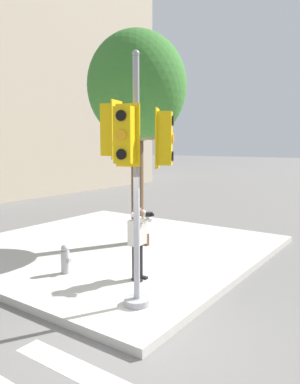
{
  "coord_description": "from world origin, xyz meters",
  "views": [
    {
      "loc": [
        -4.52,
        -3.47,
        3.08
      ],
      "look_at": [
        1.56,
        0.81,
        2.11
      ],
      "focal_mm": 35.0,
      "sensor_mm": 36.0,
      "label": 1
    }
  ],
  "objects_px": {
    "traffic_signal_pole": "(134,158)",
    "person_photographer": "(138,236)",
    "fire_hydrant": "(65,259)",
    "street_tree": "(137,88)"
  },
  "relations": [
    {
      "from": "street_tree",
      "to": "traffic_signal_pole",
      "type": "bearing_deg",
      "value": -143.62
    },
    {
      "from": "person_photographer",
      "to": "street_tree",
      "type": "xyz_separation_m",
      "value": [
        2.4,
        1.83,
        3.52
      ]
    },
    {
      "from": "person_photographer",
      "to": "fire_hydrant",
      "type": "xyz_separation_m",
      "value": [
        -0.65,
        1.57,
        -0.62
      ]
    },
    {
      "from": "traffic_signal_pole",
      "to": "fire_hydrant",
      "type": "xyz_separation_m",
      "value": [
        0.49,
        2.36,
        -2.34
      ]
    },
    {
      "from": "street_tree",
      "to": "fire_hydrant",
      "type": "distance_m",
      "value": 5.15
    },
    {
      "from": "traffic_signal_pole",
      "to": "person_photographer",
      "type": "relative_size",
      "value": 2.81
    },
    {
      "from": "traffic_signal_pole",
      "to": "person_photographer",
      "type": "height_order",
      "value": "traffic_signal_pole"
    },
    {
      "from": "person_photographer",
      "to": "fire_hydrant",
      "type": "height_order",
      "value": "person_photographer"
    },
    {
      "from": "traffic_signal_pole",
      "to": "street_tree",
      "type": "xyz_separation_m",
      "value": [
        3.55,
        2.61,
        1.8
      ]
    },
    {
      "from": "street_tree",
      "to": "fire_hydrant",
      "type": "relative_size",
      "value": 9.11
    }
  ]
}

